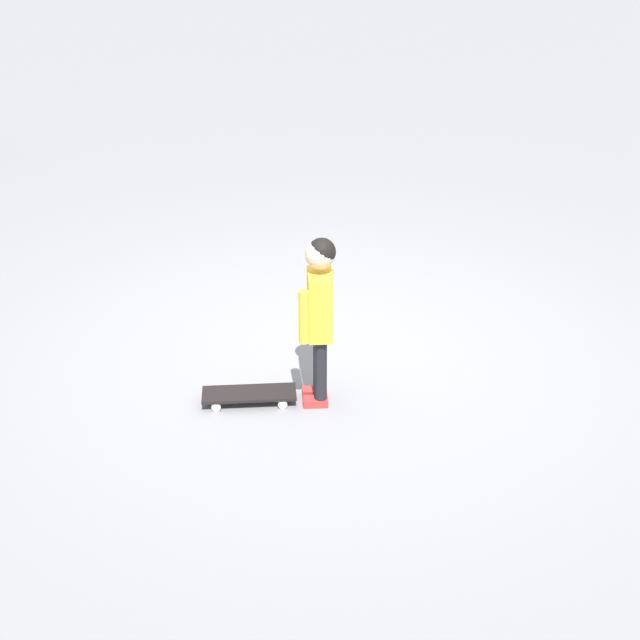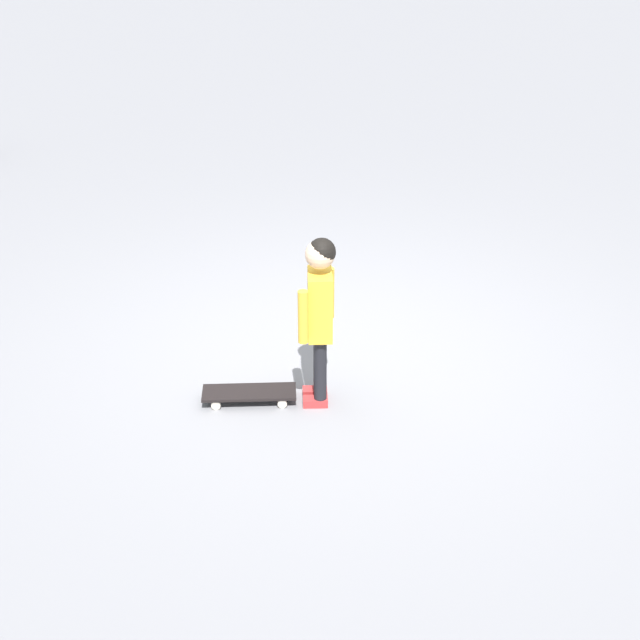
# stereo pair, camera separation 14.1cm
# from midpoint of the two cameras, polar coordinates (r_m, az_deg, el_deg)

# --- Properties ---
(ground_plane) EXTENTS (50.00, 50.00, 0.00)m
(ground_plane) POSITION_cam_midpoint_polar(r_m,az_deg,el_deg) (6.23, 1.51, -1.72)
(ground_plane) COLOR gray
(child_person) EXTENTS (0.29, 0.33, 1.06)m
(child_person) POSITION_cam_midpoint_polar(r_m,az_deg,el_deg) (5.33, 0.75, 1.02)
(child_person) COLOR black
(child_person) RESTS_ON ground
(skateboard) EXTENTS (0.39, 0.60, 0.07)m
(skateboard) POSITION_cam_midpoint_polar(r_m,az_deg,el_deg) (5.61, -3.68, -4.54)
(skateboard) COLOR black
(skateboard) RESTS_ON ground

